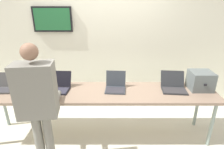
# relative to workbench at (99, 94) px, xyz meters

# --- Properties ---
(ground) EXTENTS (8.00, 8.00, 0.04)m
(ground) POSITION_rel_workbench_xyz_m (0.00, 0.00, -0.76)
(ground) COLOR beige
(back_wall) EXTENTS (8.00, 0.11, 2.44)m
(back_wall) POSITION_rel_workbench_xyz_m (-0.02, 1.13, 0.48)
(back_wall) COLOR silver
(back_wall) RESTS_ON ground
(workbench) EXTENTS (3.52, 0.70, 0.79)m
(workbench) POSITION_rel_workbench_xyz_m (0.00, 0.00, 0.00)
(workbench) COLOR #89725E
(workbench) RESTS_ON ground
(equipment_box) EXTENTS (0.33, 0.32, 0.28)m
(equipment_box) POSITION_rel_workbench_xyz_m (1.54, 0.08, 0.19)
(equipment_box) COLOR #596363
(equipment_box) RESTS_ON workbench
(laptop_station_0) EXTENTS (0.36, 0.35, 0.22)m
(laptop_station_0) POSITION_rel_workbench_xyz_m (-1.50, 0.08, 0.10)
(laptop_station_0) COLOR #3C3B39
(laptop_station_0) RESTS_ON workbench
(laptop_station_1) EXTENTS (0.37, 0.38, 0.25)m
(laptop_station_1) POSITION_rel_workbench_xyz_m (-0.64, 0.07, 0.11)
(laptop_station_1) COLOR black
(laptop_station_1) RESTS_ON workbench
(laptop_station_2) EXTENTS (0.32, 0.33, 0.26)m
(laptop_station_2) POSITION_rel_workbench_xyz_m (0.25, 0.08, 0.11)
(laptop_station_2) COLOR #333940
(laptop_station_2) RESTS_ON workbench
(laptop_station_3) EXTENTS (0.39, 0.41, 0.24)m
(laptop_station_3) POSITION_rel_workbench_xyz_m (1.14, 0.08, 0.10)
(laptop_station_3) COLOR #25272A
(laptop_station_3) RESTS_ON workbench
(person) EXTENTS (0.49, 0.63, 1.66)m
(person) POSITION_rel_workbench_xyz_m (-0.67, -0.62, 0.26)
(person) COLOR slate
(person) RESTS_ON ground
(coffee_mug) EXTENTS (0.09, 0.09, 0.08)m
(coffee_mug) POSITION_rel_workbench_xyz_m (-0.87, -0.25, 0.09)
(coffee_mug) COLOR white
(coffee_mug) RESTS_ON workbench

